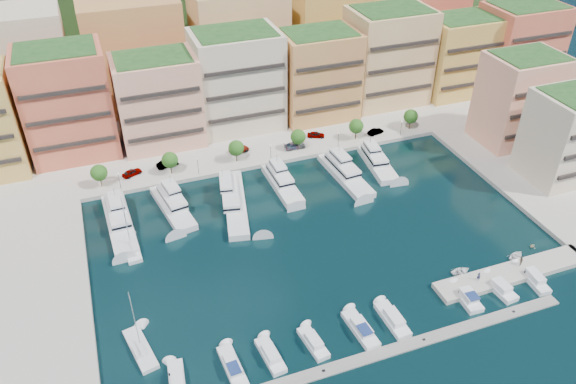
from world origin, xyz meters
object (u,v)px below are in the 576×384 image
(yacht_0, at_px, (119,220))
(person_1, at_px, (521,261))
(cruiser_5, at_px, (393,320))
(yacht_2, at_px, (234,199))
(cruiser_8, at_px, (500,288))
(lamppost_1, at_px, (198,164))
(yacht_5, at_px, (377,161))
(tender_2, at_px, (516,256))
(person_0, at_px, (479,276))
(sailboat_2, at_px, (132,249))
(car_0, at_px, (132,172))
(cruiser_3, at_px, (313,343))
(sailboat_0, at_px, (141,350))
(cruiser_2, at_px, (271,356))
(tender_3, at_px, (532,246))
(car_3, at_px, (295,145))
(yacht_1, at_px, (172,205))
(cruiser_1, at_px, (233,367))
(tree_5, at_px, (411,116))
(yacht_3, at_px, (281,181))
(car_1, at_px, (167,164))
(lamppost_4, at_px, (401,126))
(cruiser_0, at_px, (177,383))
(yacht_4, at_px, (344,172))
(cruiser_4, at_px, (361,329))
(lamppost_2, at_px, (271,150))
(tree_3, at_px, (298,137))
(tree_4, at_px, (356,126))
(lamppost_3, at_px, (338,137))
(tree_0, at_px, (99,173))
(car_5, at_px, (375,132))
(tree_2, at_px, (236,148))
(cruiser_7, at_px, (467,298))
(car_2, at_px, (239,149))
(tender_0, at_px, (461,271))
(car_4, at_px, (316,135))

(yacht_0, relative_size, person_1, 11.08)
(cruiser_5, bearing_deg, yacht_2, 110.86)
(yacht_0, distance_m, cruiser_8, 76.65)
(lamppost_1, relative_size, yacht_5, 0.25)
(tender_2, xyz_separation_m, person_0, (-11.60, -3.52, 1.51))
(sailboat_2, xyz_separation_m, car_0, (3.59, 26.09, 1.49))
(cruiser_3, distance_m, sailboat_0, 28.11)
(yacht_0, bearing_deg, cruiser_2, -66.69)
(tender_3, relative_size, car_3, 0.27)
(yacht_1, bearing_deg, cruiser_1, -88.69)
(cruiser_1, bearing_deg, tree_5, 41.71)
(yacht_3, bearing_deg, car_1, 146.44)
(cruiser_5, relative_size, person_0, 4.75)
(yacht_5, distance_m, car_0, 58.64)
(yacht_1, distance_m, cruiser_2, 45.88)
(lamppost_4, relative_size, cruiser_0, 0.50)
(yacht_4, xyz_separation_m, cruiser_1, (-39.63, -44.35, -0.52))
(yacht_0, bearing_deg, cruiser_4, -51.54)
(cruiser_0, height_order, cruiser_8, same)
(lamppost_4, distance_m, cruiser_3, 73.34)
(lamppost_2, distance_m, car_1, 25.10)
(tree_3, bearing_deg, lamppost_4, -4.70)
(tree_4, bearing_deg, lamppost_4, -10.85)
(yacht_5, xyz_separation_m, car_1, (-48.33, 15.34, 0.64))
(yacht_3, bearing_deg, sailboat_0, -135.18)
(lamppost_3, distance_m, yacht_5, 11.72)
(lamppost_3, bearing_deg, tender_3, -66.43)
(tree_0, bearing_deg, tender_2, -34.94)
(person_1, bearing_deg, cruiser_2, -31.85)
(car_5, bearing_deg, cruiser_4, 137.01)
(yacht_0, height_order, cruiser_4, yacht_0)
(tree_3, distance_m, cruiser_0, 71.76)
(tree_2, bearing_deg, car_3, 3.76)
(person_0, bearing_deg, yacht_2, 14.66)
(lamppost_1, bearing_deg, cruiser_5, -69.24)
(cruiser_7, bearing_deg, tree_5, 69.33)
(yacht_0, relative_size, car_0, 4.54)
(tree_4, height_order, sailboat_0, sailboat_0)
(yacht_3, height_order, car_0, yacht_3)
(yacht_4, bearing_deg, car_2, 139.19)
(cruiser_3, height_order, person_0, person_0)
(lamppost_2, distance_m, yacht_3, 10.39)
(cruiser_3, height_order, cruiser_8, same)
(tender_0, bearing_deg, car_2, 23.52)
(cruiser_1, bearing_deg, yacht_1, 91.31)
(tender_2, distance_m, car_3, 59.00)
(yacht_2, xyz_separation_m, tender_3, (52.03, -34.80, -0.82))
(lamppost_3, bearing_deg, yacht_5, -58.60)
(tree_2, bearing_deg, yacht_2, -108.07)
(car_0, distance_m, car_4, 47.64)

